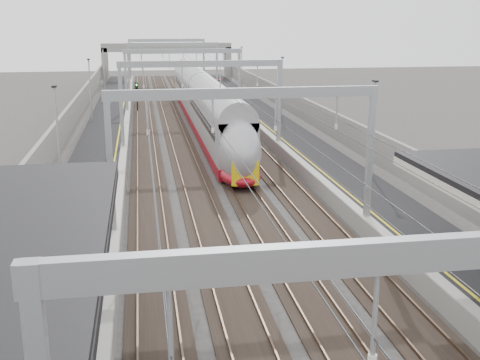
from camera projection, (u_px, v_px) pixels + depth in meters
name	position (u px, v px, depth m)	size (l,w,h in m)	color
platform_left	(104.00, 145.00, 50.34)	(4.00, 120.00, 1.00)	black
platform_right	(289.00, 139.00, 52.86)	(4.00, 120.00, 1.00)	black
tracks	(199.00, 147.00, 51.72)	(11.40, 140.00, 0.20)	black
overhead_line	(191.00, 70.00, 56.46)	(13.00, 140.00, 6.60)	#91959A
overbridge	(167.00, 53.00, 102.81)	(22.00, 2.20, 6.90)	gray
wall_left	(63.00, 134.00, 49.55)	(0.30, 120.00, 3.20)	gray
wall_right	(325.00, 126.00, 53.08)	(0.30, 120.00, 3.20)	gray
train	(205.00, 108.00, 59.81)	(2.77, 50.49, 4.38)	maroon
signal_green	(137.00, 92.00, 71.46)	(0.32, 0.32, 3.48)	black
signal_red_near	(212.00, 95.00, 67.93)	(0.32, 0.32, 3.48)	black
signal_red_far	(220.00, 86.00, 77.95)	(0.32, 0.32, 3.48)	black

